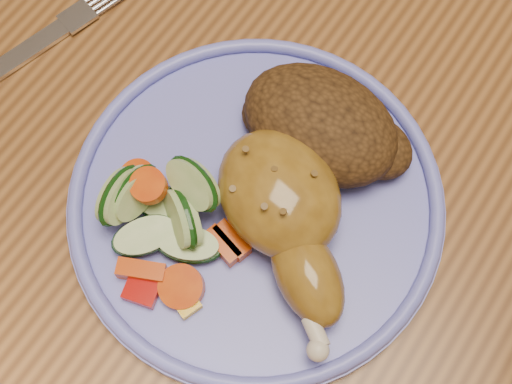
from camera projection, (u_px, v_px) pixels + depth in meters
ground at (317, 332)px, 1.20m from camera, size 4.00×4.00×0.00m
dining_table at (381, 177)px, 0.58m from camera, size 0.90×1.40×0.75m
plate at (256, 204)px, 0.48m from camera, size 0.25×0.25×0.01m
plate_rim at (256, 198)px, 0.47m from camera, size 0.25×0.25×0.01m
chicken_leg at (286, 212)px, 0.45m from camera, size 0.14×0.13×0.05m
rice_pilaf at (324, 127)px, 0.47m from camera, size 0.12×0.08×0.05m
vegetable_pile at (162, 216)px, 0.45m from camera, size 0.11×0.10×0.05m
fork at (29, 50)px, 0.53m from camera, size 0.06×0.18×0.00m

